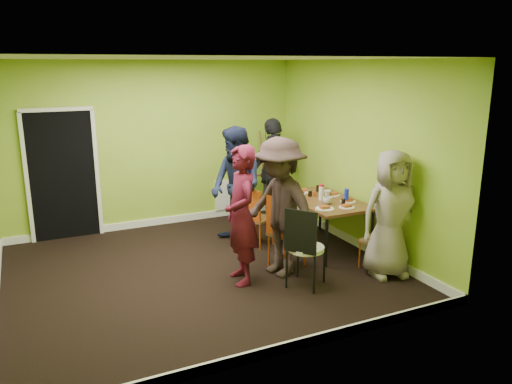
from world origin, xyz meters
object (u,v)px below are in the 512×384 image
person_left_far (236,187)px  dining_table (324,203)px  thermos (321,193)px  person_front_end (391,214)px  person_left_near (280,208)px  person_back_end (274,171)px  chair_left_far (255,214)px  chair_front_end (381,236)px  chair_bentwood (304,244)px  person_standing (241,215)px  easel (260,173)px  blue_bottle (346,196)px  orange_bottle (314,194)px  chair_back_end (276,187)px  chair_left_near (284,228)px

person_left_far → dining_table: bearing=50.9°
thermos → person_front_end: 1.29m
dining_table → thermos: (-0.05, -0.00, 0.16)m
person_left_far → person_left_near: person_left_near is taller
person_back_end → chair_left_far: bearing=31.2°
chair_front_end → chair_bentwood: 1.23m
chair_bentwood → person_standing: 0.86m
easel → person_left_far: (-1.01, -1.28, 0.13)m
easel → person_standing: person_standing is taller
person_standing → person_front_end: (1.83, -0.64, -0.04)m
chair_left_far → person_left_far: 0.50m
blue_bottle → orange_bottle: size_ratio=2.91×
easel → blue_bottle: 2.23m
chair_back_end → chair_bentwood: 2.56m
chair_front_end → person_left_far: bearing=107.9°
dining_table → person_left_far: 1.35m
person_standing → person_front_end: size_ratio=1.05×
orange_bottle → person_left_far: size_ratio=0.04×
person_left_far → person_front_end: person_left_far is taller
easel → person_front_end: bearing=-83.6°
chair_bentwood → person_standing: size_ratio=0.59×
chair_left_far → orange_bottle: bearing=50.5°
person_back_end → person_front_end: size_ratio=1.09×
orange_bottle → person_left_far: bearing=159.2°
chair_back_end → chair_front_end: (0.37, -2.36, -0.19)m
chair_front_end → person_standing: (-1.85, 0.46, 0.41)m
person_left_near → person_back_end: 2.24m
chair_left_near → chair_back_end: 1.92m
chair_left_far → orange_bottle: size_ratio=12.91×
chair_left_near → person_front_end: 1.42m
chair_bentwood → thermos: (0.96, 1.13, 0.28)m
person_front_end → thermos: bearing=111.1°
easel → thermos: bearing=-86.8°
dining_table → chair_front_end: chair_front_end is taller
chair_left_near → orange_bottle: 1.14m
person_back_end → orange_bottle: bearing=75.2°
orange_bottle → chair_left_near: bearing=-142.9°
chair_bentwood → person_front_end: size_ratio=0.62×
chair_front_end → orange_bottle: 1.35m
chair_left_far → easel: size_ratio=0.57×
person_standing → person_front_end: 1.94m
chair_bentwood → chair_left_near: bearing=136.0°
easel → person_left_far: 1.63m
dining_table → person_left_far: person_left_far is taller
chair_left_far → orange_bottle: (0.89, -0.24, 0.27)m
person_left_near → chair_left_near: bearing=121.6°
chair_bentwood → person_left_far: person_left_far is taller
person_standing → person_left_near: bearing=97.6°
chair_back_end → easel: (-0.01, 0.64, 0.12)m
chair_back_end → easel: easel is taller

